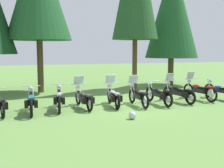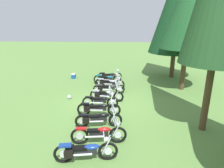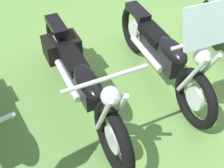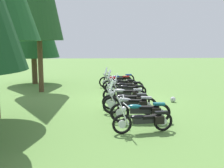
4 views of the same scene
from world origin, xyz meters
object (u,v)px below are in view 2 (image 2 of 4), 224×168
motorcycle_1 (107,79)px  motorcycle_9 (85,151)px  motorcycle_2 (109,83)px  motorcycle_4 (106,94)px  dropped_helmet (69,97)px  picnic_cooler (74,76)px  motorcycle_7 (98,119)px  pine_tree_0 (178,6)px  motorcycle_6 (98,108)px  pine_tree_1 (191,3)px  motorcycle_3 (108,88)px  motorcycle_8 (100,133)px  motorcycle_5 (101,101)px  motorcycle_0 (109,76)px

motorcycle_1 → motorcycle_9: (9.33, -0.06, -0.00)m
motorcycle_2 → motorcycle_4: (2.41, -0.03, -0.01)m
motorcycle_2 → dropped_helmet: (2.22, -2.51, -0.33)m
motorcycle_2 → picnic_cooler: motorcycle_2 is taller
motorcycle_7 → pine_tree_0: bearing=51.0°
motorcycle_4 → motorcycle_9: (5.77, -0.29, 0.01)m
motorcycle_2 → pine_tree_0: size_ratio=0.23×
motorcycle_6 → pine_tree_0: pine_tree_0 is taller
motorcycle_7 → dropped_helmet: size_ratio=8.19×
pine_tree_1 → dropped_helmet: pine_tree_1 is taller
motorcycle_3 → motorcycle_6: (3.49, -0.31, -0.01)m
motorcycle_1 → motorcycle_4: (3.56, 0.23, -0.01)m
motorcycle_4 → dropped_helmet: size_ratio=7.98×
motorcycle_4 → motorcycle_8: bearing=-81.1°
motorcycle_5 → picnic_cooler: size_ratio=3.93×
motorcycle_5 → pine_tree_1: 8.86m
pine_tree_0 → pine_tree_1: pine_tree_0 is taller
motorcycle_4 → motorcycle_9: size_ratio=0.96×
pine_tree_1 → picnic_cooler: (-2.58, -8.95, -5.87)m
motorcycle_0 → dropped_helmet: 5.09m
motorcycle_2 → pine_tree_1: size_ratio=0.25×
motorcycle_0 → motorcycle_1: 1.15m
motorcycle_1 → motorcycle_9: 9.33m
motorcycle_9 → pine_tree_0: pine_tree_0 is taller
picnic_cooler → motorcycle_9: bearing=15.9°
motorcycle_8 → motorcycle_7: bearing=93.1°
motorcycle_0 → motorcycle_7: bearing=-98.5°
motorcycle_3 → motorcycle_8: (6.00, 0.07, 0.03)m
motorcycle_4 → picnic_cooler: 6.22m
pine_tree_1 → motorcycle_8: bearing=-36.7°
motorcycle_4 → motorcycle_5: (1.09, -0.24, 0.01)m
motorcycle_5 → pine_tree_0: 10.92m
motorcycle_3 → motorcycle_5: bearing=-100.3°
pine_tree_0 → motorcycle_7: bearing=-31.2°
motorcycle_3 → pine_tree_0: bearing=37.1°
pine_tree_0 → pine_tree_1: bearing=-1.3°
motorcycle_2 → dropped_helmet: size_ratio=8.26×
pine_tree_0 → motorcycle_2: bearing=-56.3°
motorcycle_1 → motorcycle_4: 3.56m
motorcycle_8 → picnic_cooler: 10.46m
motorcycle_3 → motorcycle_7: (4.67, -0.16, 0.00)m
motorcycle_3 → picnic_cooler: 5.18m
motorcycle_9 → motorcycle_7: bearing=76.9°
motorcycle_6 → picnic_cooler: (-7.33, -3.16, -0.24)m
motorcycle_5 → motorcycle_0: bearing=90.5°
picnic_cooler → motorcycle_4: bearing=33.4°
motorcycle_6 → motorcycle_7: size_ratio=1.04×
motorcycle_2 → pine_tree_0: (-3.72, 5.58, 5.73)m
motorcycle_0 → motorcycle_4: (4.70, 0.13, 0.02)m
motorcycle_2 → pine_tree_1: 7.86m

